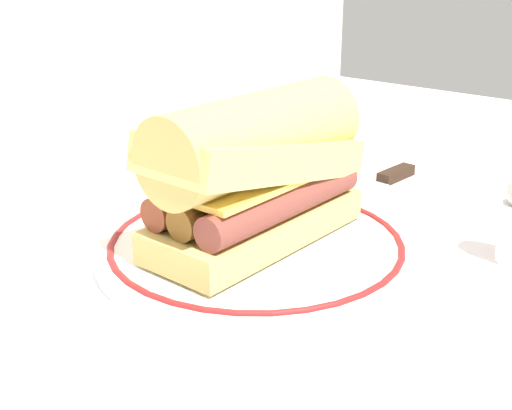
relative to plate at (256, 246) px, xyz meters
name	(u,v)px	position (x,y,z in m)	size (l,w,h in m)	color
ground_plane	(255,259)	(-0.01, -0.01, -0.01)	(1.50, 1.50, 0.00)	white
plate	(256,246)	(0.00, 0.00, 0.00)	(0.27, 0.27, 0.01)	white
sausage_sandwich	(256,168)	(0.00, 0.00, 0.07)	(0.20, 0.09, 0.12)	#D7BA65
drinking_glass	(214,136)	(0.15, 0.19, 0.03)	(0.06, 0.06, 0.09)	silver
butter_knife	(378,183)	(0.22, 0.01, 0.00)	(0.16, 0.03, 0.01)	silver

